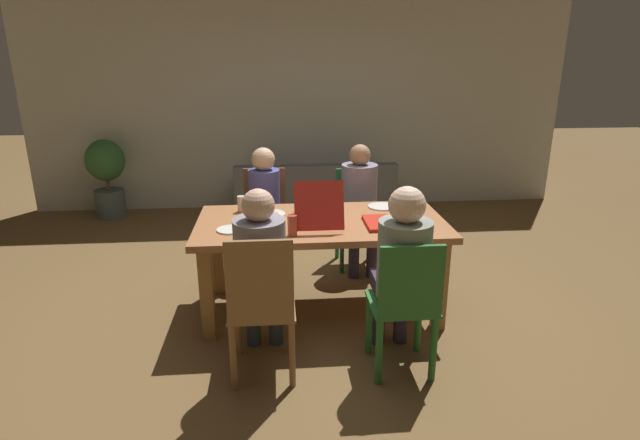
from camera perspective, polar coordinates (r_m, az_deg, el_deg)
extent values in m
plane|color=brown|center=(4.24, 0.12, -9.86)|extent=(20.00, 20.00, 0.00)
cube|color=beige|center=(6.83, -2.27, 13.57)|extent=(7.02, 0.12, 2.89)
cube|color=#A1643A|center=(3.94, 0.13, -0.40)|extent=(1.92, 0.97, 0.05)
cube|color=#A16F35|center=(3.75, -12.59, -8.12)|extent=(0.09, 0.09, 0.71)
cube|color=#A16F35|center=(3.91, 13.36, -7.11)|extent=(0.09, 0.09, 0.71)
cube|color=#A16F35|center=(4.45, -11.40, -3.78)|extent=(0.09, 0.09, 0.71)
cube|color=#A16F35|center=(4.58, 10.43, -3.08)|extent=(0.09, 0.09, 0.71)
cylinder|color=#27693E|center=(4.85, 6.74, -3.29)|extent=(0.04, 0.04, 0.45)
cylinder|color=#27693E|center=(4.79, 2.48, -3.45)|extent=(0.04, 0.04, 0.45)
cylinder|color=#27693E|center=(5.20, 5.91, -1.78)|extent=(0.04, 0.04, 0.45)
cylinder|color=#27693E|center=(5.14, 1.94, -1.91)|extent=(0.04, 0.04, 0.45)
cube|color=#27693E|center=(4.91, 4.33, 0.00)|extent=(0.42, 0.43, 0.02)
cube|color=#27693E|center=(5.04, 4.03, 3.28)|extent=(0.40, 0.03, 0.45)
cylinder|color=#342C4B|center=(4.73, 5.85, -3.70)|extent=(0.10, 0.10, 0.47)
cylinder|color=#342C4B|center=(4.70, 3.83, -3.78)|extent=(0.10, 0.10, 0.47)
cube|color=#342C4B|center=(4.75, 4.65, 0.10)|extent=(0.31, 0.31, 0.11)
cylinder|color=gray|center=(4.83, 4.41, 3.41)|extent=(0.34, 0.34, 0.48)
sphere|color=#AA7858|center=(4.76, 4.51, 7.28)|extent=(0.20, 0.20, 0.20)
cylinder|color=brown|center=(4.72, -3.89, -3.81)|extent=(0.04, 0.04, 0.45)
cylinder|color=brown|center=(4.73, -8.25, -3.92)|extent=(0.04, 0.04, 0.45)
cylinder|color=brown|center=(5.03, -3.98, -2.40)|extent=(0.04, 0.04, 0.45)
cylinder|color=brown|center=(5.04, -8.07, -2.51)|extent=(0.04, 0.04, 0.45)
cube|color=brown|center=(4.80, -6.14, -0.51)|extent=(0.41, 0.39, 0.02)
cube|color=brown|center=(4.90, -6.21, 2.99)|extent=(0.39, 0.03, 0.49)
cylinder|color=#363844|center=(4.63, -5.21, -4.19)|extent=(0.10, 0.10, 0.47)
cylinder|color=#363844|center=(4.63, -6.97, -4.24)|extent=(0.10, 0.10, 0.47)
cube|color=#363844|center=(4.65, -6.19, -0.36)|extent=(0.26, 0.28, 0.11)
cylinder|color=#4C539D|center=(4.71, -6.26, 2.86)|extent=(0.29, 0.29, 0.46)
sphere|color=#D8B088|center=(4.64, -6.40, 6.78)|extent=(0.21, 0.21, 0.21)
cylinder|color=olive|center=(3.59, -9.26, -11.52)|extent=(0.04, 0.04, 0.45)
cylinder|color=olive|center=(3.58, -3.38, -11.40)|extent=(0.04, 0.04, 0.45)
cylinder|color=olive|center=(3.25, -9.73, -14.98)|extent=(0.04, 0.04, 0.45)
cylinder|color=olive|center=(3.24, -3.15, -14.86)|extent=(0.04, 0.04, 0.45)
cube|color=olive|center=(3.29, -6.53, -9.60)|extent=(0.42, 0.45, 0.02)
cube|color=olive|center=(2.98, -6.79, -6.93)|extent=(0.40, 0.03, 0.52)
cylinder|color=#2E3C49|center=(3.68, -7.56, -10.46)|extent=(0.10, 0.10, 0.47)
cylinder|color=#2E3C49|center=(3.67, -5.04, -10.41)|extent=(0.10, 0.10, 0.47)
cube|color=#2E3C49|center=(3.41, -6.51, -7.41)|extent=(0.29, 0.33, 0.11)
cylinder|color=gray|center=(3.16, -6.73, -4.46)|extent=(0.32, 0.32, 0.52)
sphere|color=#DBAB8C|center=(3.04, -6.97, 1.64)|extent=(0.20, 0.20, 0.20)
cylinder|color=#2B6B2E|center=(3.57, 5.53, -11.55)|extent=(0.05, 0.05, 0.45)
cylinder|color=#2B6B2E|center=(3.64, 11.00, -11.16)|extent=(0.05, 0.05, 0.45)
cylinder|color=#2B6B2E|center=(3.28, 6.64, -14.50)|extent=(0.05, 0.05, 0.45)
cylinder|color=#2B6B2E|center=(3.36, 12.61, -13.97)|extent=(0.05, 0.05, 0.45)
cube|color=#2B6B2E|center=(3.34, 9.15, -9.27)|extent=(0.41, 0.41, 0.02)
cube|color=#2B6B2E|center=(3.07, 10.21, -6.88)|extent=(0.39, 0.03, 0.46)
cylinder|color=#372D41|center=(3.69, 6.56, -10.32)|extent=(0.10, 0.10, 0.47)
cylinder|color=#372D41|center=(3.73, 9.10, -10.15)|extent=(0.10, 0.10, 0.47)
cube|color=#372D41|center=(3.45, 8.56, -7.18)|extent=(0.30, 0.32, 0.11)
cylinder|color=gray|center=(3.21, 9.42, -4.37)|extent=(0.34, 0.34, 0.50)
sphere|color=beige|center=(3.10, 9.75, 1.66)|extent=(0.23, 0.23, 0.23)
cube|color=red|center=(3.90, -0.39, -0.01)|extent=(0.36, 0.36, 0.03)
cylinder|color=orange|center=(3.89, -0.39, 0.27)|extent=(0.31, 0.31, 0.01)
cube|color=red|center=(3.62, -0.10, 1.61)|extent=(0.36, 0.12, 0.34)
cube|color=red|center=(3.88, 7.77, -0.31)|extent=(0.36, 0.36, 0.03)
cylinder|color=white|center=(4.09, -5.73, 0.65)|extent=(0.26, 0.26, 0.01)
cone|color=#C57A4B|center=(4.08, -5.74, 0.84)|extent=(0.14, 0.14, 0.02)
cylinder|color=white|center=(3.77, -10.00, -1.08)|extent=(0.21, 0.21, 0.01)
cylinder|color=white|center=(4.31, 6.94, 1.51)|extent=(0.23, 0.23, 0.01)
cylinder|color=#B54434|center=(4.33, 10.51, 2.23)|extent=(0.08, 0.08, 0.13)
cylinder|color=#B94631|center=(3.59, -3.13, -0.62)|extent=(0.07, 0.07, 0.15)
cylinder|color=silver|center=(4.20, -8.83, 1.81)|extent=(0.06, 0.06, 0.13)
cube|color=#515152|center=(6.48, -0.65, 2.03)|extent=(1.94, 0.82, 0.38)
cube|color=#515152|center=(6.06, -0.42, 4.54)|extent=(1.94, 0.16, 0.36)
cube|color=#515152|center=(6.40, -8.48, 4.24)|extent=(0.20, 0.78, 0.18)
cube|color=#515152|center=(6.53, 7.01, 4.58)|extent=(0.20, 0.78, 0.18)
cylinder|color=#4D5F5B|center=(7.01, -22.45, 1.75)|extent=(0.36, 0.36, 0.35)
cylinder|color=brown|center=(6.94, -22.72, 3.91)|extent=(0.05, 0.05, 0.19)
ellipsoid|color=#346B35|center=(6.89, -23.01, 6.21)|extent=(0.47, 0.47, 0.52)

